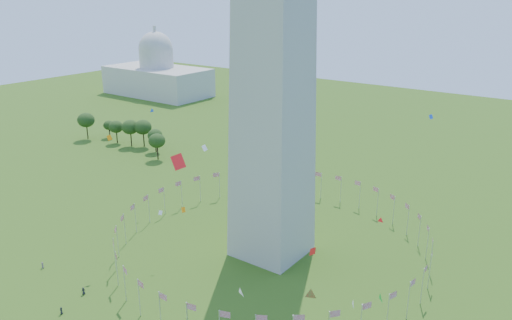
{
  "coord_description": "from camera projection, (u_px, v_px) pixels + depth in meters",
  "views": [
    {
      "loc": [
        66.02,
        -47.81,
        65.95
      ],
      "look_at": [
        5.83,
        35.0,
        31.05
      ],
      "focal_mm": 35.0,
      "sensor_mm": 36.0,
      "label": 1
    }
  ],
  "objects": [
    {
      "name": "flag_ring",
      "position": [
        272.0,
        236.0,
        131.46
      ],
      "size": [
        80.24,
        80.24,
        9.0
      ],
      "color": "silver",
      "rests_on": "ground"
    },
    {
      "name": "capitol_building",
      "position": [
        156.0,
        60.0,
        325.18
      ],
      "size": [
        70.0,
        35.0,
        46.0
      ],
      "primitive_type": null,
      "color": "beige",
      "rests_on": "ground"
    },
    {
      "name": "kites_aloft",
      "position": [
        262.0,
        237.0,
        96.81
      ],
      "size": [
        108.48,
        76.27,
        41.78
      ],
      "color": "green",
      "rests_on": "ground"
    },
    {
      "name": "tree_line_west",
      "position": [
        127.0,
        134.0,
        220.88
      ],
      "size": [
        55.74,
        16.04,
        12.2
      ],
      "color": "#30531B",
      "rests_on": "ground"
    }
  ]
}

